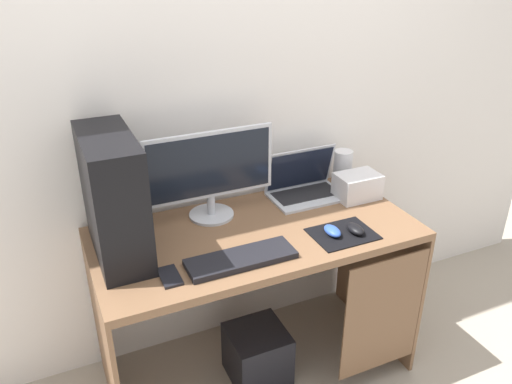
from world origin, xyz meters
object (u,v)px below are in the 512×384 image
keyboard (241,259)px  mouse_left (332,231)px  projector (357,186)px  cell_phone (170,276)px  monitor (210,172)px  laptop (305,186)px  speaker (343,168)px  pc_tower (114,197)px  mouse_right (355,229)px  subwoofer (257,354)px

keyboard → mouse_left: bearing=2.8°
projector → mouse_left: (-0.29, -0.25, -0.04)m
cell_phone → monitor: bearing=51.1°
keyboard → projector: bearing=21.0°
laptop → speaker: (0.23, 0.04, 0.04)m
cell_phone → laptop: bearing=26.6°
pc_tower → monitor: 0.44m
pc_tower → mouse_right: pc_tower is taller
projector → keyboard: (-0.70, -0.27, -0.05)m
monitor → cell_phone: monitor is taller
laptop → subwoofer: bearing=-144.8°
laptop → keyboard: (-0.49, -0.39, -0.03)m
projector → subwoofer: 0.91m
mouse_left → projector: bearing=40.9°
monitor → cell_phone: size_ratio=4.33×
subwoofer → projector: bearing=12.9°
speaker → subwoofer: speaker is taller
speaker → monitor: bearing=-175.6°
pc_tower → cell_phone: size_ratio=3.70×
keyboard → mouse_left: 0.42m
pc_tower → mouse_left: pc_tower is taller
pc_tower → mouse_left: size_ratio=5.01×
laptop → mouse_right: laptop is taller
keyboard → monitor: bearing=87.1°
keyboard → subwoofer: bearing=46.6°
cell_phone → mouse_left: bearing=0.8°
pc_tower → cell_phone: pc_tower is taller
subwoofer → speaker: bearing=26.2°
pc_tower → subwoofer: pc_tower is taller
monitor → keyboard: 0.43m
pc_tower → subwoofer: bearing=-12.1°
monitor → subwoofer: (0.11, -0.24, -0.85)m
pc_tower → keyboard: (0.40, -0.25, -0.23)m
monitor → cell_phone: 0.51m
mouse_left → pc_tower: bearing=164.1°
speaker → mouse_right: (-0.21, -0.43, -0.07)m
keyboard → mouse_right: mouse_right is taller
projector → mouse_left: bearing=-139.1°
pc_tower → cell_phone: bearing=-62.4°
pc_tower → laptop: pc_tower is taller
mouse_right → subwoofer: size_ratio=0.37×
projector → keyboard: projector is taller
keyboard → cell_phone: bearing=177.9°
speaker → projector: (-0.02, -0.16, -0.03)m
laptop → cell_phone: size_ratio=2.67×
projector → keyboard: size_ratio=0.48×
mouse_right → cell_phone: size_ratio=0.74×
laptop → projector: bearing=-30.6°
monitor → mouse_right: bearing=-37.7°
monitor → speaker: 0.72m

